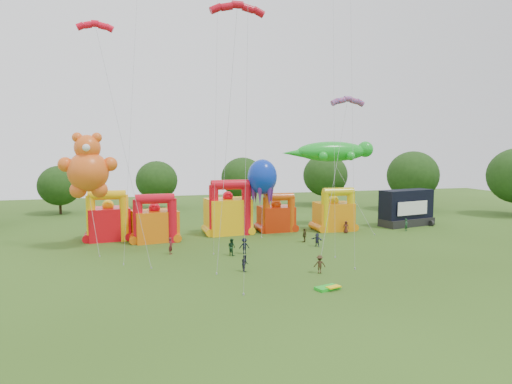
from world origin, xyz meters
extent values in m
plane|color=#2E4914|center=(0.00, 0.00, 0.00)|extent=(160.00, 160.00, 0.00)
cylinder|color=#352314|center=(36.99, 42.69, 1.86)|extent=(0.44, 0.44, 3.72)
ellipsoid|color=#1B3911|center=(36.99, 42.69, 6.41)|extent=(9.30, 9.30, 8.89)
cylinder|color=#352314|center=(24.30, 53.20, 1.75)|extent=(0.44, 0.44, 3.51)
ellipsoid|color=#1B3911|center=(24.30, 53.20, 6.04)|extent=(8.77, 8.78, 8.39)
cylinder|color=#352314|center=(7.90, 54.92, 1.65)|extent=(0.44, 0.44, 3.30)
ellipsoid|color=#1B3911|center=(7.90, 54.92, 5.68)|extent=(8.25, 8.25, 7.88)
cylinder|color=#352314|center=(-8.18, 56.90, 1.55)|extent=(0.44, 0.44, 3.09)
ellipsoid|color=#1B3911|center=(-8.18, 56.90, 5.32)|extent=(7.73, 7.72, 7.38)
cylinder|color=#352314|center=(-24.71, 54.11, 1.44)|extent=(0.44, 0.44, 2.88)
ellipsoid|color=#1B3911|center=(-24.71, 54.11, 4.96)|extent=(7.20, 7.20, 6.88)
cube|color=red|center=(-15.57, 28.87, 2.00)|extent=(5.42, 4.57, 4.00)
cylinder|color=yellow|center=(-17.49, 27.44, 2.86)|extent=(1.08, 1.08, 5.72)
cylinder|color=yellow|center=(-13.64, 27.44, 2.86)|extent=(1.08, 1.08, 5.72)
cylinder|color=yellow|center=(-15.57, 27.44, 5.72)|extent=(4.39, 1.14, 1.14)
sphere|color=yellow|center=(-15.57, 28.87, 4.30)|extent=(1.40, 1.40, 1.40)
cube|color=orange|center=(-10.03, 26.65, 1.87)|extent=(5.82, 5.01, 3.75)
cylinder|color=red|center=(-12.03, 25.16, 2.68)|extent=(1.13, 1.13, 5.35)
cylinder|color=red|center=(-8.02, 25.16, 2.68)|extent=(1.13, 1.13, 5.35)
cylinder|color=red|center=(-10.03, 25.16, 5.35)|extent=(4.58, 1.19, 1.19)
sphere|color=red|center=(-10.03, 26.65, 4.05)|extent=(1.40, 1.40, 1.40)
cube|color=#FFB50D|center=(-0.36, 29.09, 2.33)|extent=(6.01, 5.03, 4.66)
cylinder|color=red|center=(-2.52, 27.48, 3.33)|extent=(1.22, 1.22, 6.66)
cylinder|color=red|center=(1.81, 27.48, 3.33)|extent=(1.22, 1.22, 6.66)
cylinder|color=red|center=(-0.36, 27.48, 6.66)|extent=(4.94, 1.28, 1.28)
sphere|color=red|center=(-0.36, 29.09, 4.96)|extent=(1.40, 1.40, 1.40)
cube|color=red|center=(6.44, 29.17, 1.70)|extent=(4.72, 3.89, 3.39)
cylinder|color=#CE460B|center=(4.69, 27.87, 2.42)|extent=(0.99, 0.99, 4.84)
cylinder|color=#CE460B|center=(8.18, 27.87, 2.42)|extent=(0.99, 0.99, 4.84)
cylinder|color=#CE460B|center=(6.44, 27.87, 4.84)|extent=(3.99, 1.04, 1.04)
sphere|color=#CE460B|center=(6.44, 29.17, 3.69)|extent=(1.40, 1.40, 1.40)
cube|color=orange|center=(14.36, 27.73, 1.92)|extent=(5.10, 4.17, 3.83)
cylinder|color=#D7BC0B|center=(12.46, 26.31, 2.74)|extent=(1.08, 1.08, 5.47)
cylinder|color=#D7BC0B|center=(16.27, 26.31, 2.74)|extent=(1.08, 1.08, 5.47)
cylinder|color=#D7BC0B|center=(14.36, 26.31, 5.47)|extent=(4.35, 1.13, 1.13)
sphere|color=#D7BC0B|center=(14.36, 27.73, 4.13)|extent=(1.40, 1.40, 1.40)
cube|color=black|center=(26.28, 28.14, 0.55)|extent=(8.84, 4.89, 1.10)
cube|color=black|center=(26.28, 28.34, 3.19)|extent=(8.75, 4.50, 4.18)
cube|color=white|center=(26.28, 26.73, 2.77)|extent=(5.64, 1.35, 1.96)
cylinder|color=black|center=(22.94, 26.89, 0.40)|extent=(0.30, 0.90, 0.90)
cylinder|color=black|center=(29.62, 26.89, 0.40)|extent=(0.30, 0.90, 0.90)
sphere|color=orange|center=(-17.27, 23.64, 8.77)|extent=(4.47, 4.47, 4.47)
sphere|color=orange|center=(-17.27, 23.64, 11.42)|extent=(2.85, 2.85, 2.85)
sphere|color=orange|center=(-18.28, 23.64, 12.54)|extent=(1.12, 1.12, 1.12)
sphere|color=orange|center=(-16.25, 23.64, 12.54)|extent=(1.12, 1.12, 1.12)
sphere|color=orange|center=(-19.61, 23.64, 9.59)|extent=(1.63, 1.63, 1.63)
sphere|color=orange|center=(-14.93, 23.64, 9.59)|extent=(1.63, 1.63, 1.63)
sphere|color=orange|center=(-18.39, 23.64, 6.74)|extent=(1.83, 1.83, 1.83)
sphere|color=orange|center=(-16.15, 23.64, 6.74)|extent=(1.83, 1.83, 1.83)
sphere|color=white|center=(-17.27, 22.27, 11.42)|extent=(0.81, 0.81, 0.81)
ellipsoid|color=green|center=(15.35, 30.67, 10.89)|extent=(10.83, 3.39, 2.88)
sphere|color=green|center=(20.64, 30.67, 11.20)|extent=(2.33, 2.33, 2.33)
cone|color=green|center=(9.85, 30.67, 10.67)|extent=(4.23, 1.69, 1.69)
sphere|color=green|center=(17.47, 32.36, 10.25)|extent=(1.27, 1.27, 1.27)
sphere|color=green|center=(17.47, 28.98, 10.25)|extent=(1.27, 1.27, 1.27)
sphere|color=green|center=(13.24, 32.36, 10.25)|extent=(1.27, 1.27, 1.27)
sphere|color=green|center=(13.24, 28.98, 10.25)|extent=(1.27, 1.27, 1.27)
ellipsoid|color=#0B2CB0|center=(3.91, 27.25, 7.62)|extent=(3.85, 3.85, 4.62)
cone|color=#591E8C|center=(5.16, 27.25, 5.50)|extent=(0.87, 0.87, 3.08)
cone|color=#591E8C|center=(4.54, 28.33, 5.50)|extent=(0.87, 0.87, 3.08)
cone|color=#591E8C|center=(3.28, 28.33, 5.50)|extent=(0.87, 0.87, 3.08)
cone|color=#591E8C|center=(2.66, 27.25, 5.50)|extent=(0.87, 0.87, 3.08)
cone|color=#591E8C|center=(3.28, 26.17, 5.50)|extent=(0.87, 0.87, 3.08)
cone|color=#591E8C|center=(4.54, 26.17, 5.50)|extent=(0.87, 0.87, 3.08)
cube|color=green|center=(2.47, 3.03, 0.12)|extent=(2.21, 1.55, 0.24)
cube|color=yellow|center=(2.87, 2.73, 0.26)|extent=(1.32, 0.93, 0.10)
imported|color=#232239|center=(-11.31, 24.87, 0.87)|extent=(0.96, 0.74, 1.75)
imported|color=#58191F|center=(-8.75, 18.78, 0.91)|extent=(0.66, 0.78, 1.82)
imported|color=#15361C|center=(-2.54, 16.54, 0.91)|extent=(1.05, 1.12, 1.82)
imported|color=black|center=(-1.07, 16.88, 0.86)|extent=(1.16, 0.73, 1.71)
imported|color=#41391A|center=(7.44, 20.94, 0.84)|extent=(0.98, 0.99, 1.68)
imported|color=#262940|center=(7.96, 18.28, 0.78)|extent=(1.23, 1.44, 1.56)
imported|color=#4D2016|center=(14.94, 25.00, 0.82)|extent=(0.94, 0.79, 1.64)
imported|color=#193E21|center=(23.71, 24.31, 0.85)|extent=(0.74, 0.70, 1.71)
imported|color=black|center=(-2.69, 10.04, 0.77)|extent=(0.62, 0.78, 1.54)
imported|color=#392716|center=(3.74, 7.62, 0.84)|extent=(1.19, 0.84, 1.68)
camera|label=1|loc=(-12.50, -30.10, 11.37)|focal=32.00mm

